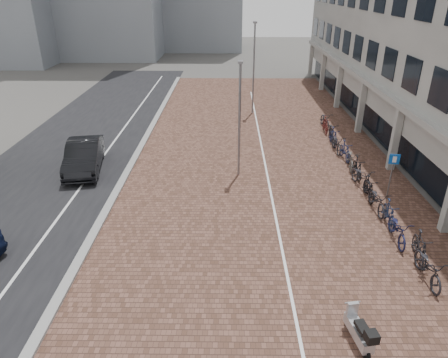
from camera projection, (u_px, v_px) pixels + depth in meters
ground at (222, 299)px, 12.70m from camera, size 140.00×140.00×0.00m
plaza_brick at (260, 154)px, 23.48m from camera, size 14.50×42.00×0.04m
street_asphalt at (71, 154)px, 23.60m from camera, size 8.00×50.00×0.03m
curb at (138, 153)px, 23.53m from camera, size 0.35×42.00×0.14m
lane_line at (105, 153)px, 23.57m from camera, size 0.12×44.00×0.00m
parking_line at (263, 154)px, 23.47m from camera, size 0.10×30.00×0.00m
car_dark at (84, 156)px, 21.28m from camera, size 2.46×4.91×1.55m
scooter_front at (359, 330)px, 10.92m from camera, size 0.69×1.53×1.01m
parking_sign at (392, 170)px, 18.04m from camera, size 0.46×0.12×2.20m
lamp_near at (239, 122)px, 19.76m from camera, size 0.12×0.12×5.71m
lamp_far at (254, 70)px, 29.57m from camera, size 0.12×0.12×6.53m
bike_row at (356, 167)px, 20.55m from camera, size 1.26×18.10×1.05m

